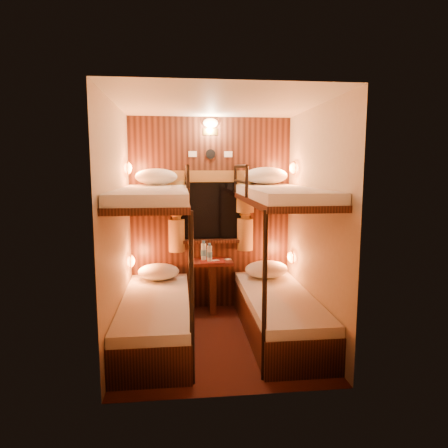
{
  "coord_description": "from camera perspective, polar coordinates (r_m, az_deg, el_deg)",
  "views": [
    {
      "loc": [
        -0.38,
        -3.95,
        1.78
      ],
      "look_at": [
        0.07,
        0.15,
        1.2
      ],
      "focal_mm": 32.0,
      "sensor_mm": 36.0,
      "label": 1
    }
  ],
  "objects": [
    {
      "name": "wall_front",
      "position": [
        2.98,
        1.17,
        -3.25
      ],
      "size": [
        2.4,
        0.0,
        2.4
      ],
      "primitive_type": "plane",
      "rotation": [
        -1.57,
        0.0,
        0.0
      ],
      "color": "#C6B293",
      "rests_on": "floor"
    },
    {
      "name": "back_fixtures",
      "position": [
        4.98,
        -1.94,
        13.35
      ],
      "size": [
        0.54,
        0.09,
        0.48
      ],
      "color": "black",
      "rests_on": "back_panel"
    },
    {
      "name": "wall_back",
      "position": [
        5.05,
        -1.93,
        1.39
      ],
      "size": [
        2.4,
        0.0,
        2.4
      ],
      "primitive_type": "plane",
      "rotation": [
        1.57,
        0.0,
        0.0
      ],
      "color": "#C6B293",
      "rests_on": "floor"
    },
    {
      "name": "table",
      "position": [
        5.0,
        -1.71,
        -7.84
      ],
      "size": [
        0.5,
        0.34,
        0.66
      ],
      "color": "#511E12",
      "rests_on": "floor"
    },
    {
      "name": "pillow_lower_left",
      "position": [
        4.86,
        -9.33,
        -6.74
      ],
      "size": [
        0.49,
        0.35,
        0.19
      ],
      "primitive_type": "ellipsoid",
      "color": "white",
      "rests_on": "bunk_left"
    },
    {
      "name": "pillow_lower_right",
      "position": [
        4.9,
        6.08,
        -6.45
      ],
      "size": [
        0.53,
        0.38,
        0.21
      ],
      "primitive_type": "ellipsoid",
      "color": "white",
      "rests_on": "bunk_right"
    },
    {
      "name": "sachet_b",
      "position": [
        4.99,
        0.52,
        -5.05
      ],
      "size": [
        0.1,
        0.09,
        0.01
      ],
      "primitive_type": "cube",
      "rotation": [
        0.0,
        0.0,
        0.61
      ],
      "color": "silver",
      "rests_on": "table"
    },
    {
      "name": "reading_lamps",
      "position": [
        4.69,
        -1.6,
        1.38
      ],
      "size": [
        2.0,
        0.2,
        1.25
      ],
      "color": "orange",
      "rests_on": "wall_left"
    },
    {
      "name": "pillow_upper_left",
      "position": [
        4.69,
        -9.65,
        6.67
      ],
      "size": [
        0.48,
        0.34,
        0.19
      ],
      "primitive_type": "ellipsoid",
      "color": "white",
      "rests_on": "bunk_left"
    },
    {
      "name": "back_panel",
      "position": [
        5.03,
        -1.91,
        1.37
      ],
      "size": [
        2.0,
        0.03,
        2.4
      ],
      "primitive_type": "cube",
      "color": "black",
      "rests_on": "floor"
    },
    {
      "name": "bunk_left",
      "position": [
        4.21,
        -9.78,
        -9.01
      ],
      "size": [
        0.72,
        1.9,
        1.82
      ],
      "color": "black",
      "rests_on": "floor"
    },
    {
      "name": "window",
      "position": [
        5.0,
        -1.89,
        1.11
      ],
      "size": [
        1.0,
        0.12,
        0.79
      ],
      "color": "black",
      "rests_on": "back_panel"
    },
    {
      "name": "bottle_left",
      "position": [
        4.95,
        -2.92,
        -3.98
      ],
      "size": [
        0.07,
        0.07,
        0.24
      ],
      "rotation": [
        0.0,
        0.0,
        -0.21
      ],
      "color": "#99BFE5",
      "rests_on": "table"
    },
    {
      "name": "pillow_upper_right",
      "position": [
        4.85,
        6.01,
        6.89
      ],
      "size": [
        0.52,
        0.37,
        0.21
      ],
      "primitive_type": "ellipsoid",
      "color": "white",
      "rests_on": "bunk_right"
    },
    {
      "name": "wall_left",
      "position": [
        4.04,
        -15.05,
        -0.55
      ],
      "size": [
        0.0,
        2.4,
        2.4
      ],
      "primitive_type": "plane",
      "rotation": [
        1.57,
        0.0,
        1.57
      ],
      "color": "#C6B293",
      "rests_on": "floor"
    },
    {
      "name": "floor",
      "position": [
        4.35,
        -0.75,
        -16.18
      ],
      "size": [
        2.1,
        2.1,
        0.0
      ],
      "primitive_type": "plane",
      "color": "#37190F",
      "rests_on": "ground"
    },
    {
      "name": "ceiling",
      "position": [
        4.01,
        -0.81,
        16.87
      ],
      "size": [
        2.1,
        2.1,
        0.0
      ],
      "primitive_type": "plane",
      "rotation": [
        3.14,
        0.0,
        0.0
      ],
      "color": "silver",
      "rests_on": "wall_back"
    },
    {
      "name": "curtains",
      "position": [
        4.96,
        -1.86,
        2.02
      ],
      "size": [
        1.1,
        0.22,
        1.0
      ],
      "color": "olive",
      "rests_on": "back_panel"
    },
    {
      "name": "bunk_right",
      "position": [
        4.32,
        7.82,
        -8.5
      ],
      "size": [
        0.72,
        1.9,
        1.82
      ],
      "color": "black",
      "rests_on": "floor"
    },
    {
      "name": "wall_right",
      "position": [
        4.22,
        12.85,
        -0.11
      ],
      "size": [
        0.0,
        2.4,
        2.4
      ],
      "primitive_type": "plane",
      "rotation": [
        1.57,
        0.0,
        -1.57
      ],
      "color": "#C6B293",
      "rests_on": "floor"
    },
    {
      "name": "bottle_right",
      "position": [
        4.87,
        -2.07,
        -4.25
      ],
      "size": [
        0.07,
        0.07,
        0.23
      ],
      "rotation": [
        0.0,
        0.0,
        0.25
      ],
      "color": "#99BFE5",
      "rests_on": "table"
    },
    {
      "name": "sachet_a",
      "position": [
        4.93,
        -1.22,
        -5.22
      ],
      "size": [
        0.11,
        0.09,
        0.01
      ],
      "primitive_type": "cube",
      "rotation": [
        0.0,
        0.0,
        0.38
      ],
      "color": "silver",
      "rests_on": "table"
    }
  ]
}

